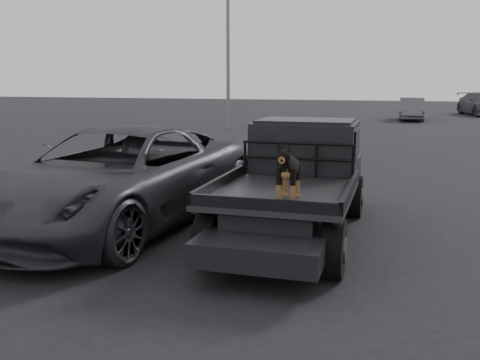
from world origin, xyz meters
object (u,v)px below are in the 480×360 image
(flatbed_ute, at_px, (294,208))
(parked_suv, at_px, (119,177))
(dog, at_px, (289,172))
(distant_car_a, at_px, (412,109))

(flatbed_ute, relative_size, parked_suv, 0.89)
(dog, bearing_deg, parked_suv, 158.94)
(distant_car_a, bearing_deg, dog, -93.67)
(parked_suv, xyz_separation_m, distant_car_a, (5.28, 26.76, -0.16))
(dog, relative_size, parked_suv, 0.12)
(dog, relative_size, distant_car_a, 0.18)
(flatbed_ute, distance_m, distant_car_a, 26.64)
(dog, height_order, distant_car_a, dog)
(parked_suv, relative_size, distant_car_a, 1.46)
(dog, height_order, parked_suv, parked_suv)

